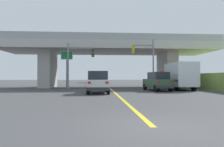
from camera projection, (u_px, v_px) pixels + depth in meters
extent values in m
plane|color=#424244|center=(109.00, 87.00, 30.04)|extent=(160.00, 160.00, 0.00)
cube|color=#B7B5AD|center=(109.00, 48.00, 30.14)|extent=(29.86, 8.53, 1.05)
cube|color=#A8A69F|center=(48.00, 69.00, 29.46)|extent=(1.60, 5.12, 5.17)
cube|color=#A8A69F|center=(167.00, 70.00, 30.70)|extent=(1.60, 5.12, 5.17)
cube|color=#9EA0A5|center=(111.00, 36.00, 26.05)|extent=(29.86, 0.20, 0.90)
cube|color=#9EA0A5|center=(107.00, 46.00, 34.26)|extent=(29.86, 0.20, 0.90)
cube|color=yellow|center=(118.00, 95.00, 16.84)|extent=(0.20, 21.66, 0.01)
cube|color=silver|center=(98.00, 84.00, 19.05)|extent=(1.93, 4.22, 0.90)
cube|color=#1E232D|center=(98.00, 75.00, 18.75)|extent=(1.70, 2.32, 0.76)
cube|color=#2D2D30|center=(98.00, 89.00, 16.99)|extent=(1.97, 0.20, 0.28)
cube|color=red|center=(89.00, 83.00, 16.88)|extent=(0.24, 0.06, 0.16)
cube|color=red|center=(107.00, 83.00, 16.98)|extent=(0.24, 0.06, 0.16)
cylinder|color=black|center=(89.00, 88.00, 20.53)|extent=(0.26, 0.72, 0.72)
cylinder|color=black|center=(107.00, 88.00, 20.66)|extent=(0.26, 0.72, 0.72)
cylinder|color=black|center=(88.00, 90.00, 17.42)|extent=(0.26, 0.72, 0.72)
cylinder|color=black|center=(108.00, 90.00, 17.55)|extent=(0.26, 0.72, 0.72)
cube|color=#2D4C33|center=(157.00, 83.00, 22.33)|extent=(2.27, 4.48, 0.90)
cube|color=#1E232D|center=(158.00, 76.00, 22.03)|extent=(1.84, 2.53, 0.76)
cube|color=#2D2D30|center=(165.00, 87.00, 20.25)|extent=(1.86, 0.40, 0.28)
cube|color=red|center=(159.00, 82.00, 20.07)|extent=(0.25, 0.09, 0.16)
cube|color=red|center=(172.00, 82.00, 20.32)|extent=(0.25, 0.09, 0.16)
cylinder|color=black|center=(145.00, 87.00, 23.76)|extent=(0.34, 0.74, 0.72)
cylinder|color=black|center=(158.00, 87.00, 24.05)|extent=(0.34, 0.74, 0.72)
cylinder|color=black|center=(156.00, 88.00, 20.60)|extent=(0.34, 0.74, 0.72)
cylinder|color=black|center=(171.00, 88.00, 20.89)|extent=(0.34, 0.74, 0.72)
cube|color=red|center=(170.00, 78.00, 26.55)|extent=(2.20, 2.00, 1.90)
cube|color=silver|center=(181.00, 75.00, 23.31)|extent=(2.31, 4.51, 2.64)
cube|color=#195999|center=(181.00, 80.00, 23.30)|extent=(2.33, 4.42, 0.24)
cylinder|color=black|center=(163.00, 85.00, 26.46)|extent=(0.30, 0.90, 0.90)
cylinder|color=black|center=(178.00, 85.00, 26.61)|extent=(0.30, 0.90, 0.90)
cylinder|color=black|center=(176.00, 87.00, 22.10)|extent=(0.30, 0.90, 0.90)
cylinder|color=black|center=(194.00, 87.00, 22.24)|extent=(0.30, 0.90, 0.90)
cube|color=silver|center=(102.00, 81.00, 36.20)|extent=(1.93, 4.71, 0.90)
cube|color=#1E232D|center=(102.00, 76.00, 35.87)|extent=(1.70, 2.59, 0.76)
cube|color=#2D2D30|center=(102.00, 83.00, 33.90)|extent=(1.97, 0.20, 0.28)
cube|color=red|center=(98.00, 80.00, 33.79)|extent=(0.24, 0.06, 0.16)
cube|color=red|center=(106.00, 80.00, 33.89)|extent=(0.24, 0.06, 0.16)
cylinder|color=black|center=(97.00, 83.00, 37.93)|extent=(0.26, 0.72, 0.72)
cylinder|color=black|center=(106.00, 83.00, 38.06)|extent=(0.26, 0.72, 0.72)
cylinder|color=black|center=(97.00, 84.00, 34.34)|extent=(0.26, 0.72, 0.72)
cylinder|color=black|center=(107.00, 84.00, 34.46)|extent=(0.26, 0.72, 0.72)
cylinder|color=slate|center=(153.00, 64.00, 24.92)|extent=(0.18, 0.18, 6.09)
cylinder|color=slate|center=(143.00, 45.00, 24.87)|extent=(2.47, 0.12, 0.12)
cube|color=gold|center=(133.00, 49.00, 24.78)|extent=(0.32, 0.26, 0.96)
sphere|color=red|center=(133.00, 46.00, 24.63)|extent=(0.16, 0.16, 0.16)
sphere|color=gold|center=(133.00, 49.00, 24.63)|extent=(0.16, 0.16, 0.16)
sphere|color=green|center=(133.00, 51.00, 24.62)|extent=(0.16, 0.16, 0.16)
cylinder|color=slate|center=(68.00, 66.00, 24.27)|extent=(0.18, 0.18, 5.56)
cylinder|color=slate|center=(81.00, 49.00, 24.42)|extent=(2.92, 0.12, 0.12)
cube|color=#232326|center=(93.00, 53.00, 24.51)|extent=(0.32, 0.26, 0.96)
sphere|color=red|center=(93.00, 50.00, 24.37)|extent=(0.16, 0.16, 0.16)
sphere|color=gold|center=(93.00, 53.00, 24.36)|extent=(0.16, 0.16, 0.16)
sphere|color=green|center=(93.00, 55.00, 24.36)|extent=(0.16, 0.16, 0.16)
cylinder|color=#56595E|center=(67.00, 69.00, 26.49)|extent=(0.14, 0.14, 4.97)
cube|color=#197242|center=(67.00, 55.00, 26.46)|extent=(1.42, 0.08, 0.98)
cube|color=white|center=(67.00, 55.00, 26.46)|extent=(1.50, 0.04, 1.06)
cube|color=silver|center=(93.00, 77.00, 57.08)|extent=(2.20, 2.00, 1.90)
cube|color=white|center=(93.00, 76.00, 53.65)|extent=(2.31, 4.89, 2.42)
cube|color=#197F4C|center=(93.00, 79.00, 53.64)|extent=(2.33, 4.79, 0.24)
cylinder|color=black|center=(89.00, 81.00, 57.00)|extent=(0.30, 0.90, 0.90)
cylinder|color=black|center=(96.00, 81.00, 57.14)|extent=(0.30, 0.90, 0.90)
cylinder|color=black|center=(89.00, 81.00, 52.34)|extent=(0.30, 0.90, 0.90)
cylinder|color=black|center=(96.00, 81.00, 52.48)|extent=(0.30, 0.90, 0.90)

